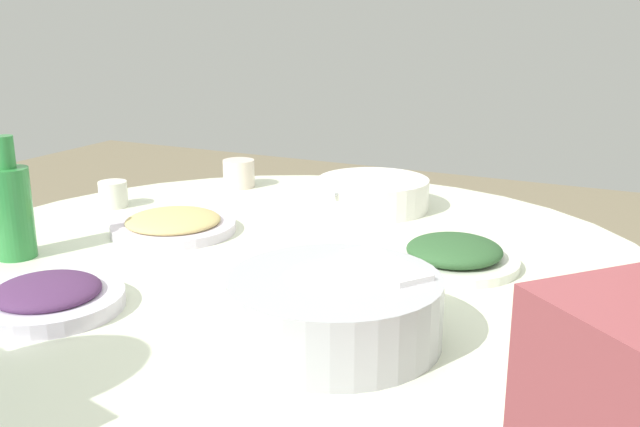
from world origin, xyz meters
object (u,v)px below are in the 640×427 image
object	(u,v)px
dish_noodles	(173,224)
tea_cup_side	(239,173)
rice_bowl	(335,308)
soup_bowl	(373,195)
dish_greens	(454,255)
tea_cup_far	(113,194)
green_bottle	(12,209)
round_dining_table	(282,315)
tea_cup_near	(560,386)
dish_eggplant	(48,297)

from	to	relation	value
dish_noodles	tea_cup_side	world-z (taller)	tea_cup_side
rice_bowl	dish_noodles	size ratio (longest dim) A/B	1.16
soup_bowl	dish_greens	world-z (taller)	soup_bowl
tea_cup_far	green_bottle	bearing A→B (deg)	-167.41
rice_bowl	tea_cup_far	size ratio (longest dim) A/B	4.53
soup_bowl	dish_greens	size ratio (longest dim) A/B	1.18
round_dining_table	dish_noodles	xyz separation A→B (m)	(0.05, 0.28, 0.13)
green_bottle	tea_cup_far	size ratio (longest dim) A/B	3.47
rice_bowl	tea_cup_near	xyz separation A→B (m)	(-0.05, -0.30, -0.02)
rice_bowl	tea_cup_far	xyz separation A→B (m)	(0.41, 0.74, -0.02)
rice_bowl	round_dining_table	bearing A→B (deg)	41.12
soup_bowl	dish_eggplant	distance (m)	0.78
dish_noodles	dish_greens	bearing A→B (deg)	-84.75
soup_bowl	tea_cup_near	distance (m)	0.87
tea_cup_near	soup_bowl	bearing A→B (deg)	35.88
tea_cup_near	tea_cup_far	world-z (taller)	tea_cup_near
tea_cup_near	dish_greens	bearing A→B (deg)	30.05
rice_bowl	dish_eggplant	world-z (taller)	rice_bowl
soup_bowl	dish_eggplant	xyz separation A→B (m)	(-0.74, 0.23, -0.01)
dish_noodles	green_bottle	size ratio (longest dim) A/B	1.12
dish_greens	dish_noodles	size ratio (longest dim) A/B	0.91
rice_bowl	green_bottle	size ratio (longest dim) A/B	1.30
rice_bowl	tea_cup_side	size ratio (longest dim) A/B	3.67
green_bottle	round_dining_table	bearing A→B (deg)	-65.70
round_dining_table	tea_cup_near	xyz separation A→B (m)	(-0.31, -0.53, 0.14)
round_dining_table	tea_cup_side	distance (m)	0.58
soup_bowl	tea_cup_near	xyz separation A→B (m)	(-0.70, -0.51, -0.00)
dish_noodles	tea_cup_side	bearing A→B (deg)	12.63
dish_greens	green_bottle	distance (m)	0.79
dish_greens	tea_cup_far	bearing A→B (deg)	86.61
dish_noodles	dish_eggplant	world-z (taller)	dish_eggplant
dish_greens	tea_cup_far	xyz separation A→B (m)	(0.05, 0.81, 0.01)
dish_greens	dish_eggplant	world-z (taller)	dish_greens
round_dining_table	tea_cup_near	size ratio (longest dim) A/B	21.76
tea_cup_far	dish_greens	bearing A→B (deg)	-93.39
round_dining_table	green_bottle	bearing A→B (deg)	114.30
dish_noodles	green_bottle	distance (m)	0.31
rice_bowl	tea_cup_far	distance (m)	0.85
round_dining_table	soup_bowl	bearing A→B (deg)	-2.81
dish_noodles	tea_cup_near	world-z (taller)	tea_cup_near
soup_bowl	tea_cup_far	size ratio (longest dim) A/B	4.16
tea_cup_near	green_bottle	bearing A→B (deg)	83.36
tea_cup_side	tea_cup_far	bearing A→B (deg)	151.54
dish_eggplant	tea_cup_near	distance (m)	0.74
round_dining_table	tea_cup_side	size ratio (longest dim) A/B	17.27
soup_bowl	green_bottle	world-z (taller)	green_bottle
green_bottle	tea_cup_side	world-z (taller)	green_bottle
rice_bowl	soup_bowl	world-z (taller)	rice_bowl
dish_noodles	rice_bowl	bearing A→B (deg)	-121.54
tea_cup_side	tea_cup_near	bearing A→B (deg)	-130.00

